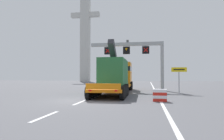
# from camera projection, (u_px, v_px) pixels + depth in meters

# --- Properties ---
(ground) EXTENTS (112.00, 112.00, 0.00)m
(ground) POSITION_uv_depth(u_px,v_px,m) (78.00, 101.00, 15.42)
(ground) COLOR #5B5B60
(lane_markings) EXTENTS (0.20, 56.07, 0.01)m
(lane_markings) POSITION_uv_depth(u_px,v_px,m) (120.00, 86.00, 35.75)
(lane_markings) COLOR silver
(lane_markings) RESTS_ON ground
(edge_line_right) EXTENTS (0.20, 63.00, 0.01)m
(edge_line_right) POSITION_uv_depth(u_px,v_px,m) (155.00, 90.00, 26.18)
(edge_line_right) COLOR silver
(edge_line_right) RESTS_ON ground
(overhead_lane_gantry) EXTENTS (9.71, 0.90, 6.54)m
(overhead_lane_gantry) POSITION_uv_depth(u_px,v_px,m) (137.00, 52.00, 26.14)
(overhead_lane_gantry) COLOR #9EA0A5
(overhead_lane_gantry) RESTS_ON ground
(heavy_haul_truck_orange) EXTENTS (3.17, 14.09, 5.30)m
(heavy_haul_truck_orange) POSITION_uv_depth(u_px,v_px,m) (117.00, 75.00, 23.08)
(heavy_haul_truck_orange) COLOR orange
(heavy_haul_truck_orange) RESTS_ON ground
(exit_sign_yellow) EXTENTS (1.57, 0.15, 2.77)m
(exit_sign_yellow) POSITION_uv_depth(u_px,v_px,m) (179.00, 74.00, 21.31)
(exit_sign_yellow) COLOR #9EA0A5
(exit_sign_yellow) RESTS_ON ground
(crash_barrier_striped) EXTENTS (1.03, 0.57, 0.90)m
(crash_barrier_striped) POSITION_uv_depth(u_px,v_px,m) (160.00, 95.00, 14.89)
(crash_barrier_striped) COLOR red
(crash_barrier_striped) RESTS_ON ground
(bridge_pylon_distant) EXTENTS (9.00, 2.00, 33.56)m
(bridge_pylon_distant) POSITION_uv_depth(u_px,v_px,m) (85.00, 27.00, 62.90)
(bridge_pylon_distant) COLOR #B7B7B2
(bridge_pylon_distant) RESTS_ON ground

